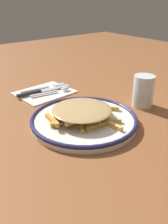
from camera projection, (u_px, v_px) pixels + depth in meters
name	position (u px, v px, depth m)	size (l,w,h in m)	color
ground_plane	(84.00, 124.00, 0.70)	(2.60, 2.60, 0.00)	brown
plate	(84.00, 120.00, 0.69)	(0.30, 0.30, 0.02)	silver
fries_heap	(83.00, 112.00, 0.67)	(0.23, 0.24, 0.04)	orange
napkin	(45.00, 92.00, 0.91)	(0.16, 0.19, 0.01)	silver
fork	(44.00, 88.00, 0.93)	(0.04, 0.18, 0.01)	silver
knife	(40.00, 91.00, 0.89)	(0.03, 0.21, 0.01)	black
spoon	(57.00, 90.00, 0.90)	(0.04, 0.15, 0.01)	silver
water_glass	(143.00, 91.00, 0.78)	(0.07, 0.07, 0.10)	silver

